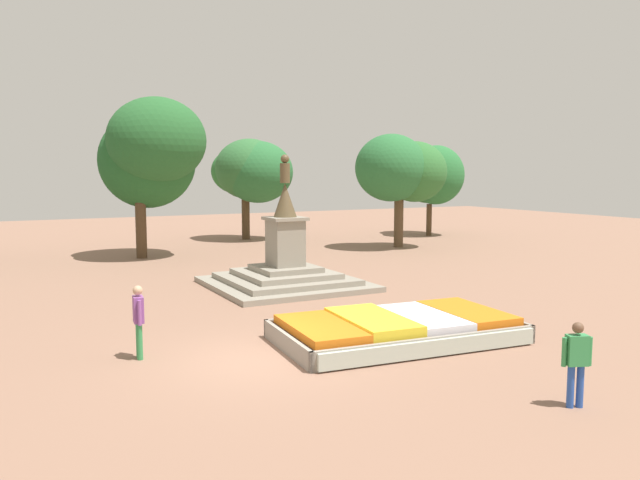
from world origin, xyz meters
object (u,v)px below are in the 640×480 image
pedestrian_near_planter (577,359)px  pedestrian_crossing_plaza (139,317)px  flower_planter (398,329)px  statue_monument (286,268)px

pedestrian_near_planter → pedestrian_crossing_plaza: 9.31m
flower_planter → pedestrian_crossing_plaza: bearing=166.1°
statue_monument → pedestrian_near_planter: size_ratio=3.41×
statue_monument → pedestrian_crossing_plaza: (-6.75, -6.67, 0.29)m
flower_planter → pedestrian_near_planter: (0.28, -5.23, 0.61)m
statue_monument → flower_planter: bearing=-94.3°
statue_monument → pedestrian_near_planter: (-0.34, -13.42, 0.21)m
pedestrian_near_planter → pedestrian_crossing_plaza: (-6.42, 6.74, 0.08)m
pedestrian_near_planter → pedestrian_crossing_plaza: pedestrian_crossing_plaza is taller
flower_planter → statue_monument: size_ratio=1.17×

